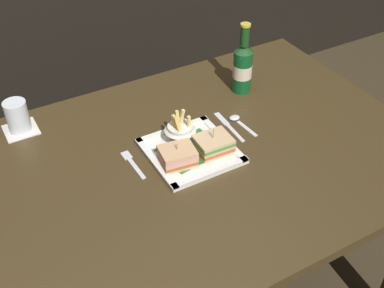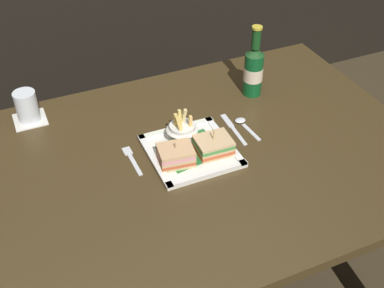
% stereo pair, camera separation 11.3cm
% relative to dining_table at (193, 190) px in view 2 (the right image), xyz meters
% --- Properties ---
extents(dining_table, '(1.38, 0.94, 0.76)m').
position_rel_dining_table_xyz_m(dining_table, '(0.00, 0.00, 0.00)').
color(dining_table, '#3F2F19').
rests_on(dining_table, ground_plane).
extents(square_plate, '(0.25, 0.25, 0.02)m').
position_rel_dining_table_xyz_m(square_plate, '(-0.00, 0.02, 0.14)').
color(square_plate, white).
rests_on(square_plate, dining_table).
extents(sandwich_half_left, '(0.11, 0.09, 0.07)m').
position_rel_dining_table_xyz_m(sandwich_half_left, '(-0.06, -0.01, 0.17)').
color(sandwich_half_left, '#C9B77F').
rests_on(sandwich_half_left, square_plate).
extents(sandwich_half_right, '(0.11, 0.09, 0.08)m').
position_rel_dining_table_xyz_m(sandwich_half_right, '(0.06, -0.01, 0.17)').
color(sandwich_half_right, tan).
rests_on(sandwich_half_right, square_plate).
extents(fries_cup, '(0.09, 0.09, 0.11)m').
position_rel_dining_table_xyz_m(fries_cup, '(-0.01, 0.07, 0.19)').
color(fries_cup, silver).
rests_on(fries_cup, square_plate).
extents(beer_bottle, '(0.06, 0.06, 0.25)m').
position_rel_dining_table_xyz_m(beer_bottle, '(0.32, 0.23, 0.23)').
color(beer_bottle, '#0E4F22').
rests_on(beer_bottle, dining_table).
extents(drink_coaster, '(0.10, 0.10, 0.00)m').
position_rel_dining_table_xyz_m(drink_coaster, '(-0.41, 0.37, 0.14)').
color(drink_coaster, silver).
rests_on(drink_coaster, dining_table).
extents(water_glass, '(0.07, 0.07, 0.10)m').
position_rel_dining_table_xyz_m(water_glass, '(-0.41, 0.37, 0.18)').
color(water_glass, silver).
rests_on(water_glass, dining_table).
extents(fork, '(0.02, 0.13, 0.00)m').
position_rel_dining_table_xyz_m(fork, '(-0.17, 0.06, 0.14)').
color(fork, silver).
rests_on(fork, dining_table).
extents(knife, '(0.02, 0.17, 0.00)m').
position_rel_dining_table_xyz_m(knife, '(0.17, 0.08, 0.14)').
color(knife, silver).
rests_on(knife, dining_table).
extents(spoon, '(0.03, 0.12, 0.01)m').
position_rel_dining_table_xyz_m(spoon, '(0.21, 0.08, 0.14)').
color(spoon, silver).
rests_on(spoon, dining_table).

